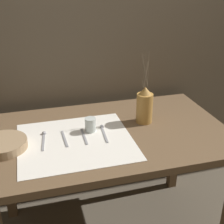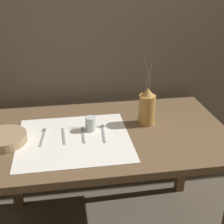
% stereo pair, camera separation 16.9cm
% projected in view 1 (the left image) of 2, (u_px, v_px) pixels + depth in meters
% --- Properties ---
extents(stone_wall_back, '(7.00, 0.06, 2.40)m').
position_uv_depth(stone_wall_back, '(87.00, 35.00, 2.01)').
color(stone_wall_back, '#6B5E4C').
rests_on(stone_wall_back, ground_plane).
extents(wooden_table, '(1.35, 0.83, 0.77)m').
position_uv_depth(wooden_table, '(109.00, 146.00, 1.78)').
color(wooden_table, brown).
rests_on(wooden_table, ground_plane).
extents(linen_cloth, '(0.60, 0.54, 0.00)m').
position_uv_depth(linen_cloth, '(76.00, 141.00, 1.64)').
color(linen_cloth, white).
rests_on(linen_cloth, wooden_table).
extents(pitcher_with_flowers, '(0.10, 0.10, 0.41)m').
position_uv_depth(pitcher_with_flowers, '(145.00, 106.00, 1.81)').
color(pitcher_with_flowers, '#B7843D').
rests_on(pitcher_with_flowers, wooden_table).
extents(wooden_bowl, '(0.24, 0.24, 0.05)m').
position_uv_depth(wooden_bowl, '(3.00, 145.00, 1.57)').
color(wooden_bowl, '#9E7F5B').
rests_on(wooden_bowl, wooden_table).
extents(glass_tumbler_near, '(0.06, 0.06, 0.08)m').
position_uv_depth(glass_tumbler_near, '(90.00, 125.00, 1.73)').
color(glass_tumbler_near, silver).
rests_on(glass_tumbler_near, wooden_table).
extents(spoon_inner, '(0.04, 0.19, 0.02)m').
position_uv_depth(spoon_inner, '(44.00, 137.00, 1.68)').
color(spoon_inner, '#939399').
rests_on(spoon_inner, wooden_table).
extents(fork_outer, '(0.02, 0.18, 0.00)m').
position_uv_depth(fork_outer, '(65.00, 139.00, 1.66)').
color(fork_outer, '#939399').
rests_on(fork_outer, wooden_table).
extents(fork_inner, '(0.01, 0.18, 0.00)m').
position_uv_depth(fork_inner, '(84.00, 136.00, 1.68)').
color(fork_inner, '#939399').
rests_on(fork_inner, wooden_table).
extents(spoon_outer, '(0.03, 0.19, 0.02)m').
position_uv_depth(spoon_outer, '(103.00, 130.00, 1.75)').
color(spoon_outer, '#939399').
rests_on(spoon_outer, wooden_table).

